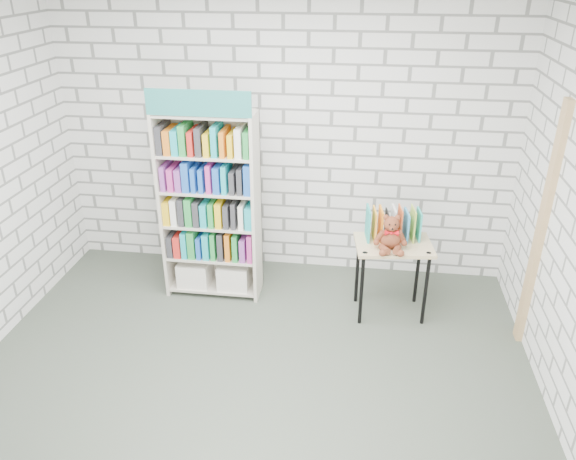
# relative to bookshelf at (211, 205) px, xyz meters

# --- Properties ---
(ground) EXTENTS (4.50, 4.50, 0.00)m
(ground) POSITION_rel_bookshelf_xyz_m (0.60, -1.36, -0.93)
(ground) COLOR #424B3F
(ground) RESTS_ON ground
(room_shell) EXTENTS (4.52, 4.02, 2.81)m
(room_shell) POSITION_rel_bookshelf_xyz_m (0.60, -1.36, 0.86)
(room_shell) COLOR silver
(room_shell) RESTS_ON ground
(bookshelf) EXTENTS (0.90, 0.35, 2.03)m
(bookshelf) POSITION_rel_bookshelf_xyz_m (0.00, 0.00, 0.00)
(bookshelf) COLOR beige
(bookshelf) RESTS_ON ground
(display_table) EXTENTS (0.73, 0.55, 0.72)m
(display_table) POSITION_rel_bookshelf_xyz_m (1.70, -0.16, -0.30)
(display_table) COLOR tan
(display_table) RESTS_ON ground
(table_books) EXTENTS (0.49, 0.26, 0.28)m
(table_books) POSITION_rel_bookshelf_xyz_m (1.69, -0.05, -0.06)
(table_books) COLOR teal
(table_books) RESTS_ON display_table
(teddy_bear) EXTENTS (0.29, 0.27, 0.31)m
(teddy_bear) POSITION_rel_bookshelf_xyz_m (1.66, -0.27, -0.08)
(teddy_bear) COLOR brown
(teddy_bear) RESTS_ON display_table
(door_trim) EXTENTS (0.05, 0.12, 2.10)m
(door_trim) POSITION_rel_bookshelf_xyz_m (2.82, -0.41, 0.12)
(door_trim) COLOR tan
(door_trim) RESTS_ON ground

